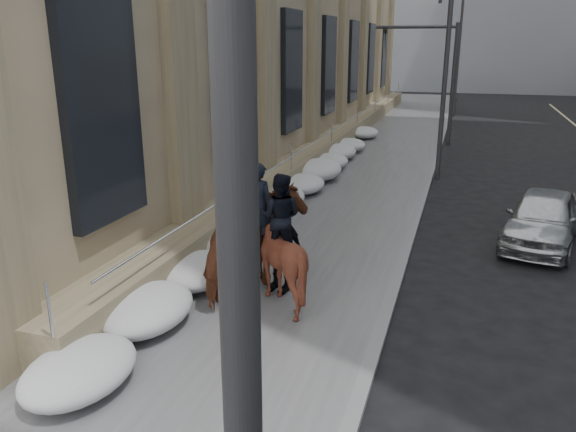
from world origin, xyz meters
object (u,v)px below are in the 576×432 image
(mounted_horse_left, at_px, (255,242))
(car_silver, at_px, (543,218))
(pedestrian, at_px, (279,247))
(mounted_horse_right, at_px, (278,251))

(mounted_horse_left, relative_size, car_silver, 0.65)
(mounted_horse_left, height_order, car_silver, mounted_horse_left)
(mounted_horse_left, bearing_deg, pedestrian, -128.23)
(mounted_horse_left, relative_size, pedestrian, 1.42)
(pedestrian, height_order, car_silver, pedestrian)
(mounted_horse_left, bearing_deg, car_silver, -126.13)
(pedestrian, distance_m, car_silver, 7.53)
(pedestrian, bearing_deg, mounted_horse_left, -123.62)
(mounted_horse_left, distance_m, pedestrian, 0.55)
(car_silver, bearing_deg, mounted_horse_right, -121.43)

